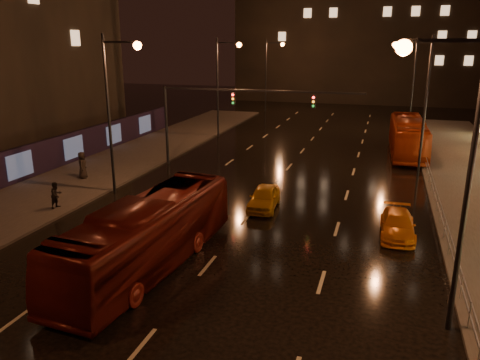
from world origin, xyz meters
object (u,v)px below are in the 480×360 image
object	(u,v)px
taxi_far	(398,225)
pedestrian_c	(82,165)
taxi_near	(264,198)
pedestrian_b	(56,195)
bus_red	(149,234)
bus_curb	(408,136)

from	to	relation	value
taxi_far	pedestrian_c	distance (m)	21.73
taxi_near	pedestrian_b	xyz separation A→B (m)	(-11.50, -3.91, 0.26)
bus_red	bus_curb	xyz separation A→B (m)	(11.33, 26.25, 0.04)
taxi_near	taxi_far	bearing A→B (deg)	-18.82
taxi_near	taxi_far	world-z (taller)	taxi_near
taxi_near	taxi_far	size ratio (longest dim) A/B	0.96
pedestrian_c	bus_red	bearing A→B (deg)	-157.58
bus_curb	taxi_far	xyz separation A→B (m)	(-1.00, -19.37, -1.01)
taxi_near	pedestrian_b	bearing A→B (deg)	-165.11
bus_red	pedestrian_c	world-z (taller)	bus_red
bus_curb	taxi_near	world-z (taller)	bus_curb
bus_curb	pedestrian_c	bearing A→B (deg)	-147.14
bus_curb	pedestrian_c	world-z (taller)	bus_curb
taxi_near	taxi_far	xyz separation A→B (m)	(7.50, -2.00, -0.07)
pedestrian_c	bus_curb	bearing A→B (deg)	-78.49
bus_red	taxi_far	size ratio (longest dim) A/B	2.77
pedestrian_b	bus_curb	bearing A→B (deg)	-36.52
bus_curb	taxi_near	size ratio (longest dim) A/B	2.95
taxi_far	pedestrian_b	world-z (taller)	pedestrian_b
taxi_far	pedestrian_b	bearing A→B (deg)	-175.77
taxi_far	bus_red	bearing A→B (deg)	-147.82
bus_curb	pedestrian_b	bearing A→B (deg)	-134.93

